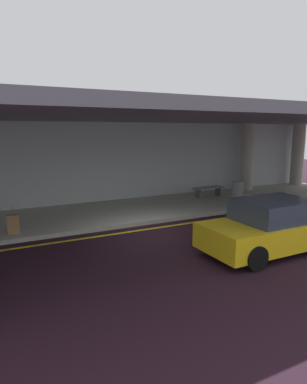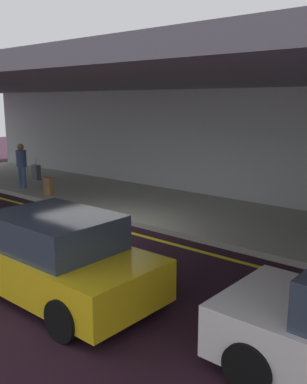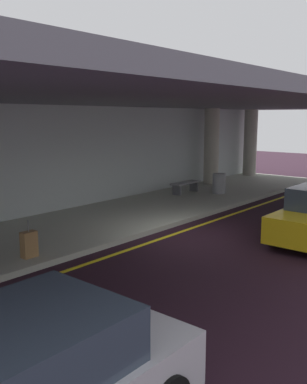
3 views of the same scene
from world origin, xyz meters
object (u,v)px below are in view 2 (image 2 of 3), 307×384
Objects in this scene: car_yellow_taxi at (54,257)px; suitcase_upright_primary at (36,172)px; traveler_with_luggage at (21,163)px; suitcase_upright_secondary at (49,186)px.

car_yellow_taxi reaches higher than suitcase_upright_primary.
suitcase_upright_secondary is at bearing -30.28° from traveler_with_luggage.
traveler_with_luggage is (-8.24, 4.71, 0.40)m from car_yellow_taxi.
traveler_with_luggage is 1.87× the size of suitcase_upright_secondary.
car_yellow_taxi is at bearing -56.99° from traveler_with_luggage.
car_yellow_taxi is at bearing -45.49° from suitcase_upright_primary.
suitcase_upright_primary is at bearing 101.86° from traveler_with_luggage.
suitcase_upright_primary is (-1.14, 1.40, -0.65)m from traveler_with_luggage.
car_yellow_taxi is 9.49m from traveler_with_luggage.
car_yellow_taxi is 4.56× the size of suitcase_upright_primary.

